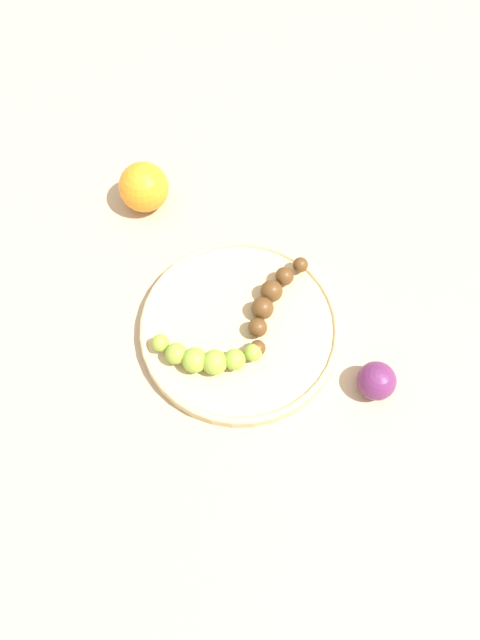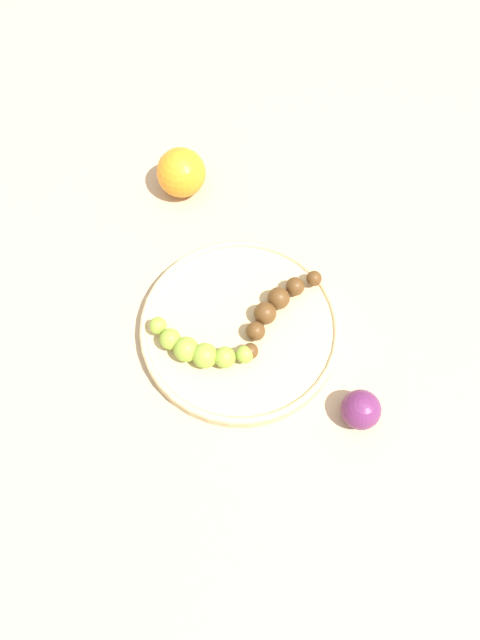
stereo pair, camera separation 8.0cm
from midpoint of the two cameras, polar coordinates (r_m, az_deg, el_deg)
ground_plane at (r=0.83m, az=2.73°, el=-1.41°), size 2.40×2.40×0.00m
fruit_bowl at (r=0.82m, az=2.77°, el=-1.06°), size 0.28×0.28×0.02m
banana_green at (r=0.78m, az=-1.27°, el=-3.11°), size 0.07×0.14×0.03m
banana_overripe at (r=0.81m, az=6.18°, el=0.87°), size 0.14×0.10×0.03m
orange_fruit at (r=0.93m, az=-3.20°, el=13.76°), size 0.08×0.08×0.08m
plum_purple at (r=0.79m, az=14.44°, el=-8.68°), size 0.05×0.05×0.05m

